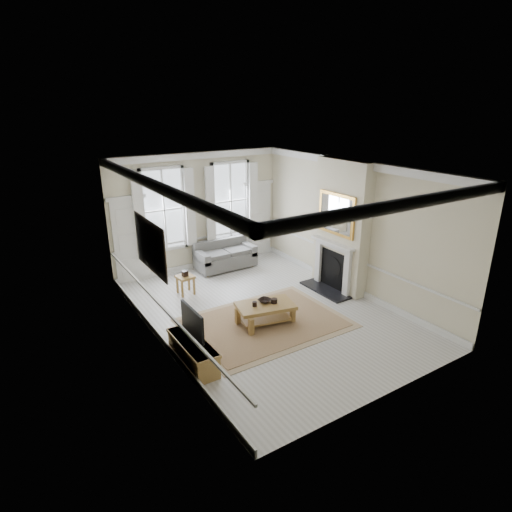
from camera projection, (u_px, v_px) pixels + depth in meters
floor at (266, 313)px, 10.12m from camera, size 7.20×7.20×0.00m
ceiling at (268, 168)px, 8.97m from camera, size 7.20×7.20×0.00m
back_wall at (198, 212)px, 12.40m from camera, size 5.20×0.00×5.20m
left_wall at (155, 267)px, 8.23m from camera, size 0.00×7.20×7.20m
right_wall at (352, 227)px, 10.86m from camera, size 0.00×7.20×7.20m
window_left at (164, 210)px, 11.77m from camera, size 1.26×0.20×2.20m
window_right at (230, 201)px, 12.82m from camera, size 1.26×0.20×2.20m
door_left at (130, 242)px, 11.52m from camera, size 0.90×0.08×2.30m
door_right at (258, 220)px, 13.59m from camera, size 0.90×0.08×2.30m
painting at (150, 246)px, 8.37m from camera, size 0.05×1.66×1.06m
chimney_breast at (341, 226)px, 10.93m from camera, size 0.35×1.70×3.38m
hearth at (325, 290)px, 11.28m from camera, size 0.55×1.50×0.05m
fireplace at (332, 263)px, 11.14m from camera, size 0.21×1.45×1.33m
mirror at (336, 214)px, 10.70m from camera, size 0.06×1.26×1.06m
sofa at (224, 257)px, 12.76m from camera, size 1.75×0.85×0.84m
side_table at (185, 280)px, 11.00m from camera, size 0.45×0.45×0.50m
rug at (265, 323)px, 9.64m from camera, size 3.50×2.60×0.02m
coffee_table at (265, 308)px, 9.51m from camera, size 1.39×1.00×0.47m
ceramic_pot_a at (255, 304)px, 9.38m from camera, size 0.10×0.10×0.10m
ceramic_pot_b at (274, 301)px, 9.53m from camera, size 0.15×0.15×0.10m
bowl at (265, 301)px, 9.58m from camera, size 0.37×0.37×0.07m
tv_stand at (193, 353)px, 8.06m from camera, size 0.45×1.38×0.49m
tv at (192, 322)px, 7.86m from camera, size 0.08×0.90×0.68m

